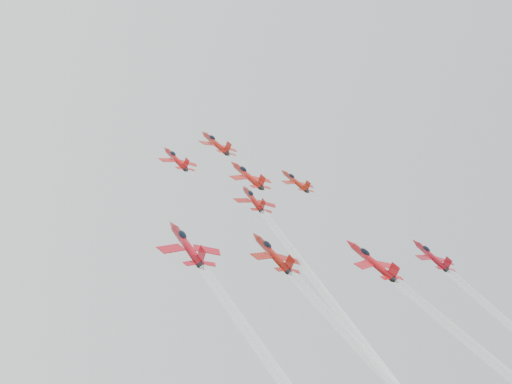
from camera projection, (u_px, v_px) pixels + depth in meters
jet_lead at (216, 143)px, 145.98m from camera, size 10.15×12.41×9.68m
jet_row2_left at (176, 159)px, 125.72m from camera, size 8.41×10.29×8.03m
jet_row2_center at (248, 175)px, 131.72m from camera, size 9.90×12.11×9.45m
jet_row2_right at (295, 181)px, 139.67m from camera, size 8.37×10.23×7.99m
jet_center at (384, 336)px, 86.27m from camera, size 8.58×74.79×57.90m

